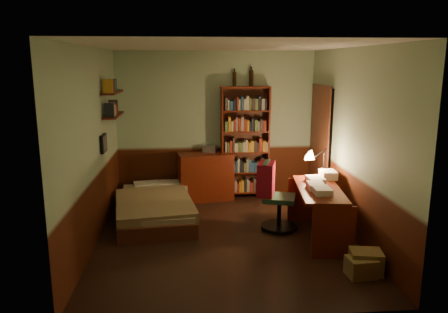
{
  "coord_description": "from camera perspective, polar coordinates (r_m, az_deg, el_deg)",
  "views": [
    {
      "loc": [
        -0.49,
        -5.73,
        2.39
      ],
      "look_at": [
        0.0,
        0.25,
        1.1
      ],
      "focal_mm": 35.0,
      "sensor_mm": 36.0,
      "label": 1
    }
  ],
  "objects": [
    {
      "name": "wall_left",
      "position": [
        5.96,
        -16.9,
        1.08
      ],
      "size": [
        0.02,
        4.0,
        2.6
      ],
      "primitive_type": "cube",
      "color": "#99B894",
      "rests_on": "ground"
    },
    {
      "name": "bottle_left",
      "position": [
        7.73,
        1.38,
        10.07
      ],
      "size": [
        0.08,
        0.08,
        0.24
      ],
      "primitive_type": "cylinder",
      "rotation": [
        0.0,
        0.0,
        -0.28
      ],
      "color": "black",
      "rests_on": "bookshelf"
    },
    {
      "name": "bed",
      "position": [
        6.94,
        -8.98,
        -5.57
      ],
      "size": [
        1.27,
        2.1,
        0.59
      ],
      "primitive_type": "cube",
      "rotation": [
        0.0,
        0.0,
        0.11
      ],
      "color": "olive",
      "rests_on": "ground"
    },
    {
      "name": "cardboard_box_a",
      "position": [
        5.45,
        18.03,
        -12.95
      ],
      "size": [
        0.4,
        0.34,
        0.27
      ],
      "primitive_type": "cube",
      "rotation": [
        0.0,
        0.0,
        -0.18
      ],
      "color": "olive",
      "rests_on": "ground"
    },
    {
      "name": "desk",
      "position": [
        6.19,
        12.18,
        -7.26
      ],
      "size": [
        0.72,
        1.41,
        0.72
      ],
      "primitive_type": "cube",
      "rotation": [
        0.0,
        0.0,
        -0.12
      ],
      "color": "#52180B",
      "rests_on": "ground"
    },
    {
      "name": "wall_shelf_upper",
      "position": [
        6.94,
        -14.37,
        8.13
      ],
      "size": [
        0.2,
        0.9,
        0.03
      ],
      "primitive_type": "cube",
      "color": "#52180B",
      "rests_on": "wall_left"
    },
    {
      "name": "doorway",
      "position": [
        7.5,
        12.54,
        1.16
      ],
      "size": [
        0.06,
        0.9,
        2.0
      ],
      "primitive_type": "cube",
      "color": "black",
      "rests_on": "ground"
    },
    {
      "name": "paper_stack",
      "position": [
        6.6,
        13.45,
        -2.3
      ],
      "size": [
        0.22,
        0.3,
        0.12
      ],
      "primitive_type": "cube",
      "rotation": [
        0.0,
        0.0,
        -0.03
      ],
      "color": "silver",
      "rests_on": "desk"
    },
    {
      "name": "wall_right",
      "position": [
        6.25,
        16.5,
        1.59
      ],
      "size": [
        0.02,
        4.0,
        2.6
      ],
      "primitive_type": "cube",
      "color": "#99B894",
      "rests_on": "ground"
    },
    {
      "name": "floor",
      "position": [
        6.23,
        0.19,
        -10.52
      ],
      "size": [
        3.5,
        4.0,
        0.02
      ],
      "primitive_type": "cube",
      "color": "black",
      "rests_on": "ground"
    },
    {
      "name": "dresser",
      "position": [
        7.75,
        -2.43,
        -2.61
      ],
      "size": [
        1.0,
        0.61,
        0.84
      ],
      "primitive_type": "cube",
      "rotation": [
        0.0,
        0.0,
        0.16
      ],
      "color": "#52180B",
      "rests_on": "ground"
    },
    {
      "name": "office_chair",
      "position": [
        6.39,
        7.26,
        -5.17
      ],
      "size": [
        0.61,
        0.57,
        1.0
      ],
      "primitive_type": "cube",
      "rotation": [
        0.0,
        0.0,
        -0.3
      ],
      "color": "#2B5438",
      "rests_on": "ground"
    },
    {
      "name": "door_trim",
      "position": [
        7.49,
        12.29,
        1.16
      ],
      "size": [
        0.02,
        0.98,
        2.08
      ],
      "primitive_type": "cube",
      "color": "#4B2416",
      "rests_on": "ground"
    },
    {
      "name": "wall_shelf_lower",
      "position": [
        6.97,
        -14.22,
        5.26
      ],
      "size": [
        0.2,
        0.9,
        0.03
      ],
      "primitive_type": "cube",
      "color": "#52180B",
      "rests_on": "wall_left"
    },
    {
      "name": "bookshelf",
      "position": [
        7.77,
        2.76,
        1.78
      ],
      "size": [
        0.86,
        0.28,
        1.99
      ],
      "primitive_type": "cube",
      "rotation": [
        0.0,
        0.0,
        0.01
      ],
      "color": "#52180B",
      "rests_on": "ground"
    },
    {
      "name": "wall_front",
      "position": [
        3.9,
        2.74,
        -4.08
      ],
      "size": [
        3.5,
        0.02,
        2.6
      ],
      "primitive_type": "cube",
      "color": "#99B894",
      "rests_on": "ground"
    },
    {
      "name": "red_jacket",
      "position": [
        5.95,
        5.52,
        0.96
      ],
      "size": [
        0.27,
        0.43,
        0.48
      ],
      "primitive_type": "cube",
      "rotation": [
        0.0,
        0.0,
        -0.11
      ],
      "color": "#A41329",
      "rests_on": "office_chair"
    },
    {
      "name": "desk_lamp",
      "position": [
        6.72,
        12.92,
        -0.24
      ],
      "size": [
        0.2,
        0.2,
        0.52
      ],
      "primitive_type": "cone",
      "rotation": [
        0.0,
        0.0,
        -0.36
      ],
      "color": "black",
      "rests_on": "desk"
    },
    {
      "name": "ceiling",
      "position": [
        5.75,
        0.21,
        14.33
      ],
      "size": [
        3.5,
        4.0,
        0.02
      ],
      "primitive_type": "cube",
      "color": "silver",
      "rests_on": "wall_back"
    },
    {
      "name": "mini_stereo",
      "position": [
        7.77,
        -1.87,
        1.05
      ],
      "size": [
        0.27,
        0.23,
        0.12
      ],
      "primitive_type": "cube",
      "rotation": [
        0.0,
        0.0,
        -0.3
      ],
      "color": "#B2B2B7",
      "rests_on": "dresser"
    },
    {
      "name": "bottle_right",
      "position": [
        7.77,
        3.59,
        10.19
      ],
      "size": [
        0.1,
        0.1,
        0.28
      ],
      "primitive_type": "cylinder",
      "rotation": [
        0.0,
        0.0,
        0.43
      ],
      "color": "black",
      "rests_on": "bookshelf"
    },
    {
      "name": "cardboard_box_b",
      "position": [
        5.36,
        17.47,
        -13.62
      ],
      "size": [
        0.33,
        0.28,
        0.22
      ],
      "primitive_type": "cube",
      "rotation": [
        0.0,
        0.0,
        0.08
      ],
      "color": "olive",
      "rests_on": "ground"
    },
    {
      "name": "wall_back",
      "position": [
        7.83,
        -1.06,
        4.13
      ],
      "size": [
        3.5,
        0.02,
        2.6
      ],
      "primitive_type": "cube",
      "color": "#99B894",
      "rests_on": "ground"
    },
    {
      "name": "framed_picture",
      "position": [
        6.54,
        -15.45,
        1.67
      ],
      "size": [
        0.04,
        0.32,
        0.26
      ],
      "primitive_type": "cube",
      "color": "black",
      "rests_on": "wall_left"
    }
  ]
}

